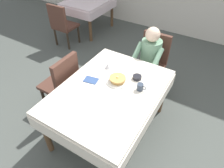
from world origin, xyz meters
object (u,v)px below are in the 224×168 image
Objects in this scene: plate_breakfast at (117,81)px; dining_table_main at (109,95)px; breakfast_stack at (118,79)px; background_table_far at (88,5)px; cup_coffee at (140,87)px; spoon_near_edge at (104,97)px; knife_right_of_plate at (130,88)px; bowl_butter at (137,77)px; syrup_pitcher at (108,66)px; fork_left_of_plate at (104,77)px; diner_person at (149,56)px; background_chair_empty at (62,23)px; chair_left_side at (63,81)px; chair_diner at (152,59)px.

dining_table_main is at bearing -92.68° from plate_breakfast.
background_table_far is (-2.09, 2.21, -0.16)m from breakfast_stack.
spoon_near_edge is at bearing -132.90° from cup_coffee.
plate_breakfast is at bearing 81.22° from knife_right_of_plate.
dining_table_main is 0.16m from spoon_near_edge.
bowl_butter is 1.38× the size of syrup_pitcher.
syrup_pitcher is 2.74m from background_table_far.
background_table_far is (-1.89, 2.23, -0.12)m from fork_left_of_plate.
spoon_near_edge is at bearing 144.13° from knife_right_of_plate.
breakfast_stack is 3.04m from background_table_far.
bowl_butter is 0.43m from syrup_pitcher.
plate_breakfast is at bearing -177.72° from cup_coffee.
dining_table_main is 3.16m from background_table_far.
syrup_pitcher reaches higher than spoon_near_edge.
dining_table_main is 0.27m from knife_right_of_plate.
breakfast_stack is at bearing -16.26° from plate_breakfast.
bowl_butter is (0.18, 0.18, 0.01)m from plate_breakfast.
plate_breakfast reaches higher than spoon_near_edge.
dining_table_main is 0.44m from syrup_pitcher.
background_chair_empty is at bearing -10.93° from diner_person.
background_chair_empty reaches higher than plate_breakfast.
knife_right_of_plate is 3.18m from background_table_far.
breakfast_stack is (0.78, 0.17, 0.25)m from chair_left_side.
chair_left_side reaches higher than spoon_near_edge.
chair_left_side is 8.23× the size of cup_coffee.
syrup_pitcher reaches higher than fork_left_of_plate.
cup_coffee is (0.23, -0.98, 0.25)m from chair_diner.
dining_table_main is 0.41m from bowl_butter.
chair_diner is at bearing 4.04° from knife_right_of_plate.
background_table_far is at bearing 42.83° from knife_right_of_plate.
knife_right_of_plate is at bearing -86.77° from bowl_butter.
chair_left_side reaches higher than knife_right_of_plate.
fork_left_of_plate is 2.92m from background_table_far.
breakfast_stack reaches higher than fork_left_of_plate.
syrup_pitcher is 0.44× the size of fork_left_of_plate.
breakfast_stack reaches higher than spoon_near_edge.
chair_diner reaches higher than plate_breakfast.
fork_left_of_plate and spoon_near_edge have the same top height.
fork_left_of_plate is at bearing -173.99° from plate_breakfast.
chair_diner is 0.21m from diner_person.
plate_breakfast is 0.31m from syrup_pitcher.
chair_left_side is 4.66× the size of breakfast_stack.
bowl_butter is 0.20m from knife_right_of_plate.
knife_right_of_plate is (0.12, -0.86, 0.07)m from diner_person.
spoon_near_edge is (-0.17, -0.48, -0.02)m from bowl_butter.
syrup_pitcher is at bearing 68.81° from chair_diner.
cup_coffee is 2.70m from background_chair_empty.
knife_right_of_plate is (0.12, -1.02, 0.21)m from chair_diner.
cup_coffee reaches higher than bowl_butter.
chair_diner reaches higher than syrup_pitcher.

